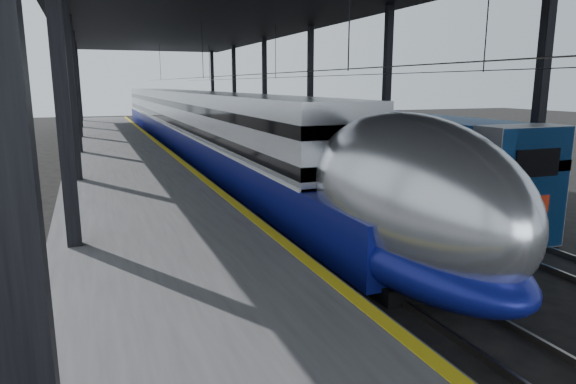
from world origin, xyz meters
TOP-DOWN VIEW (x-y plane):
  - ground at (0.00, 0.00)m, footprint 160.00×160.00m
  - platform at (-3.50, 20.00)m, footprint 6.00×80.00m
  - yellow_strip at (-0.70, 20.00)m, footprint 0.30×80.00m
  - rails at (4.50, 20.00)m, footprint 6.52×80.00m
  - canopy at (1.90, 20.00)m, footprint 18.00×75.00m
  - tgv_train at (2.00, 29.36)m, footprint 3.18×65.20m
  - second_train at (7.00, 29.77)m, footprint 2.79×56.05m

SIDE VIEW (x-z plane):
  - ground at x=0.00m, z-range 0.00..0.00m
  - rails at x=4.50m, z-range 0.00..0.16m
  - platform at x=-3.50m, z-range 0.00..1.00m
  - yellow_strip at x=-0.70m, z-range 1.00..1.01m
  - second_train at x=7.00m, z-range 0.03..3.87m
  - tgv_train at x=2.00m, z-range -0.15..4.41m
  - canopy at x=1.90m, z-range 4.38..13.85m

